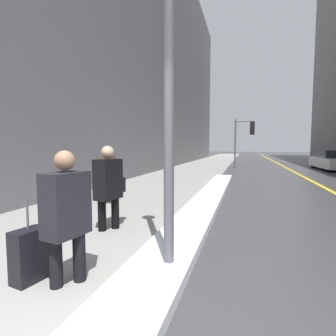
% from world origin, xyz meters
% --- Properties ---
extents(sidewalk_slab, '(4.00, 80.00, 0.01)m').
position_xyz_m(sidewalk_slab, '(-2.00, 15.00, 0.01)').
color(sidewalk_slab, gray).
rests_on(sidewalk_slab, ground).
extents(road_centre_stripe, '(0.16, 80.00, 0.00)m').
position_xyz_m(road_centre_stripe, '(4.00, 15.00, 0.00)').
color(road_centre_stripe, gold).
rests_on(road_centre_stripe, ground).
extents(snow_bank_curb, '(0.74, 12.35, 0.15)m').
position_xyz_m(snow_bank_curb, '(0.22, 5.32, 0.07)').
color(snow_bank_curb, silver).
rests_on(snow_bank_curb, ground).
extents(building_facade_left, '(6.00, 36.00, 17.28)m').
position_xyz_m(building_facade_left, '(-7.00, 20.00, 8.64)').
color(building_facade_left, slate).
rests_on(building_facade_left, ground).
extents(traffic_light_near, '(1.31, 0.33, 3.36)m').
position_xyz_m(traffic_light_near, '(1.20, 17.43, 2.42)').
color(traffic_light_near, '#515156').
rests_on(traffic_light_near, ground).
extents(pedestrian_in_glasses, '(0.36, 0.52, 1.47)m').
position_xyz_m(pedestrian_in_glasses, '(-0.65, 1.00, 0.81)').
color(pedestrian_in_glasses, black).
rests_on(pedestrian_in_glasses, ground).
extents(pedestrian_trailing, '(0.37, 0.72, 1.52)m').
position_xyz_m(pedestrian_trailing, '(-1.16, 2.82, 0.84)').
color(pedestrian_trailing, black).
rests_on(pedestrian_trailing, ground).
extents(pedestrian_with_shoulder_bag, '(0.37, 0.72, 1.49)m').
position_xyz_m(pedestrian_with_shoulder_bag, '(-2.30, 4.75, 0.83)').
color(pedestrian_with_shoulder_bag, '#2A241B').
rests_on(pedestrian_with_shoulder_bag, ground).
extents(parked_car_white, '(1.89, 4.43, 1.28)m').
position_xyz_m(parked_car_white, '(6.61, 17.92, 0.60)').
color(parked_car_white, silver).
rests_on(parked_car_white, ground).
extents(rolling_suitcase, '(0.28, 0.39, 0.95)m').
position_xyz_m(rolling_suitcase, '(-1.09, 0.92, 0.30)').
color(rolling_suitcase, black).
rests_on(rolling_suitcase, ground).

